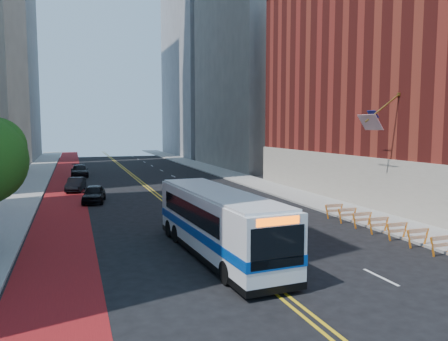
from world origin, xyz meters
name	(u,v)px	position (x,y,z in m)	size (l,w,h in m)	color
ground	(256,275)	(0.00, 0.00, 0.00)	(160.00, 160.00, 0.00)	black
sidewalk_left	(23,190)	(-12.00, 30.00, 0.07)	(4.00, 140.00, 0.15)	gray
sidewalk_right	(249,181)	(12.00, 30.00, 0.07)	(4.00, 140.00, 0.15)	gray
bus_lane_paint	(66,189)	(-8.10, 30.00, 0.00)	(3.60, 140.00, 0.01)	maroon
center_line_inner	(144,186)	(-0.18, 30.00, 0.00)	(0.14, 140.00, 0.01)	gold
center_line_outer	(147,186)	(0.18, 30.00, 0.00)	(0.14, 140.00, 0.01)	gold
lane_dashes	(173,176)	(4.80, 38.00, 0.01)	(0.14, 98.20, 0.01)	silver
brick_building	(444,70)	(21.93, 12.00, 10.96)	(18.73, 36.00, 22.00)	maroon
midrise_right_near	(271,40)	(23.00, 48.00, 20.00)	(18.00, 26.00, 40.00)	slate
midrise_right_far	(218,31)	(24.00, 78.00, 27.50)	(20.00, 28.00, 55.00)	gray
construction_barriers	(387,226)	(9.60, 3.42, 0.68)	(1.42, 10.91, 1.00)	orange
transit_bus	(217,222)	(-0.70, 3.22, 1.67)	(3.27, 11.77, 3.20)	silver
car_a	(94,194)	(-5.71, 21.05, 0.72)	(1.71, 4.24, 1.45)	black
car_b	(76,184)	(-7.11, 28.25, 0.67)	(1.42, 4.06, 1.34)	black
car_c	(80,171)	(-6.56, 41.37, 0.76)	(2.12, 5.20, 1.51)	black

